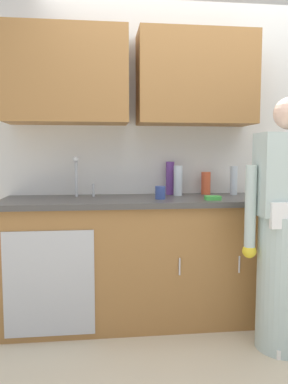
# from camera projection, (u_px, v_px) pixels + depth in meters

# --- Properties ---
(ground_plane) EXTENTS (9.00, 9.00, 0.00)m
(ground_plane) POSITION_uv_depth(u_px,v_px,m) (235.00, 363.00, 2.33)
(ground_plane) COLOR beige
(kitchen_wall_with_uppers) EXTENTS (4.80, 0.44, 2.70)m
(kitchen_wall_with_uppers) POSITION_uv_depth(u_px,v_px,m) (181.00, 129.00, 3.16)
(kitchen_wall_with_uppers) COLOR silver
(kitchen_wall_with_uppers) RESTS_ON ground
(counter_cabinet) EXTENTS (1.90, 0.62, 0.90)m
(counter_cabinet) POSITION_uv_depth(u_px,v_px,m) (134.00, 262.00, 2.91)
(counter_cabinet) COLOR #9E6B38
(counter_cabinet) RESTS_ON ground
(countertop) EXTENTS (1.96, 0.66, 0.04)m
(countertop) POSITION_uv_depth(u_px,v_px,m) (134.00, 201.00, 2.87)
(countertop) COLOR #474442
(countertop) RESTS_ON counter_cabinet
(sink) EXTENTS (0.50, 0.36, 0.35)m
(sink) POSITION_uv_depth(u_px,v_px,m) (81.00, 201.00, 2.83)
(sink) COLOR #B7BABF
(sink) RESTS_ON counter_cabinet
(person_at_sink) EXTENTS (0.55, 0.34, 1.62)m
(person_at_sink) POSITION_uv_depth(u_px,v_px,m) (285.00, 244.00, 2.45)
(person_at_sink) COLOR white
(person_at_sink) RESTS_ON ground
(bottle_water_tall) EXTENTS (0.07, 0.07, 0.24)m
(bottle_water_tall) POSITION_uv_depth(u_px,v_px,m) (178.00, 181.00, 3.04)
(bottle_water_tall) COLOR silver
(bottle_water_tall) RESTS_ON countertop
(bottle_soap) EXTENTS (0.08, 0.08, 0.18)m
(bottle_soap) POSITION_uv_depth(u_px,v_px,m) (206.00, 183.00, 3.14)
(bottle_soap) COLOR #E05933
(bottle_soap) RESTS_ON countertop
(bottle_cleaner_spray) EXTENTS (0.07, 0.07, 0.27)m
(bottle_cleaner_spray) POSITION_uv_depth(u_px,v_px,m) (170.00, 178.00, 3.12)
(bottle_cleaner_spray) COLOR #66388C
(bottle_cleaner_spray) RESTS_ON countertop
(bottle_water_short) EXTENTS (0.06, 0.06, 0.23)m
(bottle_water_short) POSITION_uv_depth(u_px,v_px,m) (234.00, 180.00, 3.11)
(bottle_water_short) COLOR silver
(bottle_water_short) RESTS_ON countertop
(cup_by_sink) EXTENTS (0.08, 0.08, 0.10)m
(cup_by_sink) POSITION_uv_depth(u_px,v_px,m) (160.00, 193.00, 2.80)
(cup_by_sink) COLOR #33478C
(cup_by_sink) RESTS_ON countertop
(sponge) EXTENTS (0.11, 0.07, 0.03)m
(sponge) POSITION_uv_depth(u_px,v_px,m) (213.00, 198.00, 2.75)
(sponge) COLOR #4CBF4C
(sponge) RESTS_ON countertop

